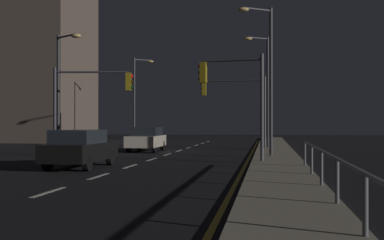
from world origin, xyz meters
TOP-DOWN VIEW (x-y plane):
  - ground_plane at (0.00, 17.50)m, footprint 112.00×112.00m
  - sidewalk_right at (6.23, 17.50)m, footprint 2.32×77.00m
  - lane_markings_center at (0.00, 21.00)m, footprint 0.14×50.00m
  - lane_edge_line at (4.82, 22.50)m, footprint 0.14×53.00m
  - car at (-1.82, 15.99)m, footprint 1.83×4.40m
  - car_oncoming at (-1.96, 27.96)m, footprint 1.93×4.44m
  - traffic_light_far_left at (4.21, 19.39)m, footprint 3.05×0.61m
  - traffic_light_overhead_east at (-3.64, 22.22)m, footprint 4.28×0.81m
  - traffic_light_far_right at (3.56, 30.96)m, footprint 4.53×0.34m
  - street_lamp_corner at (5.71, 22.86)m, footprint 1.77×1.21m
  - street_lamp_mid_block at (-5.81, 23.44)m, footprint 1.84×1.29m
  - street_lamp_median at (-5.56, 39.24)m, footprint 1.62×1.12m
  - street_lamp_far_end at (5.56, 31.27)m, footprint 1.70×1.16m
  - barrier_fence at (7.25, 7.35)m, footprint 0.09×18.80m

SIDE VIEW (x-z plane):
  - ground_plane at x=0.00m, z-range 0.00..0.00m
  - lane_edge_line at x=4.82m, z-range 0.00..0.01m
  - lane_markings_center at x=0.00m, z-range 0.00..0.01m
  - sidewalk_right at x=6.23m, z-range 0.00..0.14m
  - car at x=-1.82m, z-range 0.04..1.61m
  - car_oncoming at x=-1.96m, z-range 0.04..1.61m
  - barrier_fence at x=7.25m, z-range 0.39..1.37m
  - traffic_light_overhead_east at x=-3.64m, z-range 1.02..5.86m
  - traffic_light_far_left at x=4.21m, z-range 1.10..5.93m
  - traffic_light_far_right at x=3.56m, z-range 1.18..6.04m
  - street_lamp_mid_block at x=-5.81m, z-range 0.74..7.62m
  - street_lamp_median at x=-5.56m, z-range 0.73..8.28m
  - street_lamp_far_end at x=5.56m, z-range 0.88..8.55m
  - street_lamp_corner at x=5.71m, z-range 0.89..8.65m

